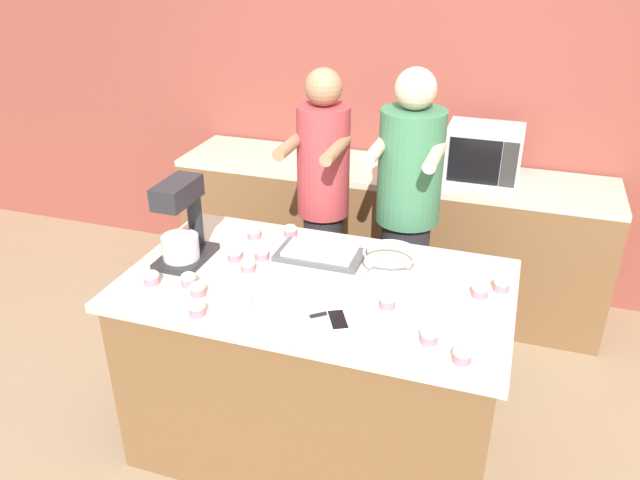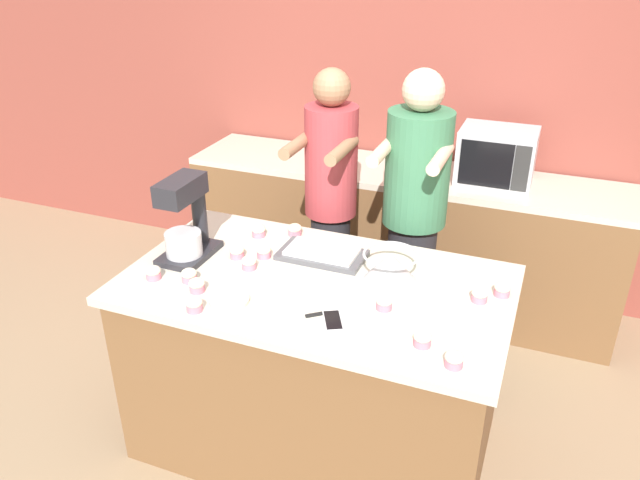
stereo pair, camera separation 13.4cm
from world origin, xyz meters
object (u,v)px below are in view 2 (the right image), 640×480
(person_right, at_px, (413,224))
(cupcake_5, at_px, (454,359))
(cell_phone, at_px, (333,321))
(baking_tray, at_px, (322,254))
(microwave_oven, at_px, (496,157))
(cupcake_8, at_px, (237,252))
(cupcake_6, at_px, (384,302))
(cupcake_2, at_px, (480,295))
(cupcake_12, at_px, (153,273))
(cupcake_4, at_px, (259,231))
(cupcake_1, at_px, (189,275))
(small_plate, at_px, (229,300))
(knife, at_px, (328,312))
(cupcake_11, at_px, (264,252))
(cupcake_9, at_px, (295,230))
(cupcake_7, at_px, (197,285))
(mixing_bowl, at_px, (390,266))
(cupcake_0, at_px, (422,339))
(cupcake_3, at_px, (502,289))
(stand_mixer, at_px, (186,223))
(cupcake_13, at_px, (249,263))
(cupcake_10, at_px, (194,304))

(person_right, height_order, cupcake_5, person_right)
(cell_phone, distance_m, cupcake_5, 0.51)
(baking_tray, xyz_separation_m, microwave_oven, (0.62, 1.26, 0.15))
(cupcake_8, bearing_deg, cupcake_6, -12.27)
(cupcake_2, distance_m, cupcake_6, 0.41)
(cupcake_12, bearing_deg, cupcake_4, 66.07)
(cupcake_1, bearing_deg, small_plate, -18.82)
(knife, bearing_deg, cupcake_11, 143.72)
(cupcake_9, bearing_deg, cupcake_6, -38.49)
(knife, relative_size, cupcake_7, 2.61)
(mixing_bowl, xyz_separation_m, cupcake_4, (-0.74, 0.18, -0.04))
(cupcake_9, distance_m, cupcake_11, 0.27)
(baking_tray, height_order, cupcake_0, cupcake_0)
(cupcake_2, relative_size, cupcake_3, 1.00)
(cupcake_9, bearing_deg, cupcake_3, -11.00)
(stand_mixer, bearing_deg, cupcake_12, -97.93)
(microwave_oven, bearing_deg, cupcake_13, -120.97)
(stand_mixer, distance_m, knife, 0.83)
(cupcake_4, xyz_separation_m, cupcake_8, (0.01, -0.24, 0.00))
(cupcake_0, xyz_separation_m, cupcake_13, (-0.87, 0.28, 0.00))
(stand_mixer, height_order, mixing_bowl, stand_mixer)
(cupcake_3, xyz_separation_m, cupcake_12, (-1.46, -0.43, 0.00))
(cupcake_5, height_order, cupcake_10, same)
(cupcake_3, height_order, cupcake_13, same)
(baking_tray, height_order, cupcake_1, cupcake_1)
(microwave_oven, bearing_deg, cupcake_5, -86.56)
(cupcake_0, height_order, cupcake_6, same)
(cupcake_1, bearing_deg, knife, -0.89)
(cupcake_7, height_order, cupcake_10, same)
(cupcake_2, height_order, cupcake_13, same)
(cupcake_10, bearing_deg, cupcake_4, 95.09)
(cupcake_1, bearing_deg, cupcake_7, -38.16)
(mixing_bowl, bearing_deg, cupcake_8, -175.49)
(cupcake_5, bearing_deg, cupcake_6, 141.47)
(cupcake_1, xyz_separation_m, cupcake_2, (1.21, 0.31, 0.00))
(cupcake_2, height_order, cupcake_10, same)
(cupcake_8, distance_m, cupcake_11, 0.13)
(mixing_bowl, xyz_separation_m, cupcake_5, (0.38, -0.49, -0.04))
(cupcake_4, relative_size, cupcake_11, 1.00)
(microwave_oven, xyz_separation_m, cupcake_1, (-1.09, -1.69, -0.14))
(mixing_bowl, relative_size, cupcake_11, 3.58)
(person_right, height_order, cupcake_2, person_right)
(cupcake_8, bearing_deg, cupcake_5, -21.47)
(small_plate, xyz_separation_m, cupcake_8, (-0.15, 0.36, 0.02))
(cupcake_1, bearing_deg, cupcake_12, -166.53)
(cupcake_4, bearing_deg, person_right, 34.59)
(stand_mixer, relative_size, cupcake_10, 5.75)
(cupcake_4, distance_m, cupcake_5, 1.30)
(cupcake_0, bearing_deg, mixing_bowl, 120.55)
(cupcake_9, bearing_deg, cupcake_12, -123.02)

